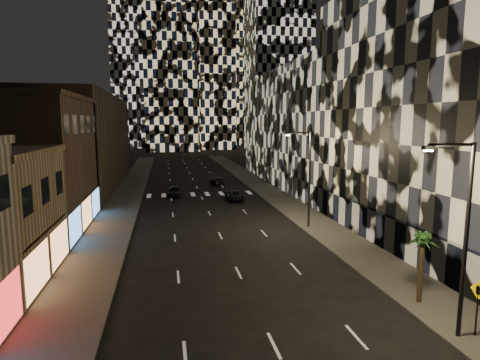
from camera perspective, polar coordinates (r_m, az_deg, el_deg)
name	(u,v)px	position (r m, az deg, el deg)	size (l,w,h in m)	color
sidewalk_left	(126,196)	(56.44, -15.88, -2.20)	(4.00, 120.00, 0.15)	#47443F
sidewalk_right	(269,191)	(58.05, 4.18, -1.62)	(4.00, 120.00, 0.15)	#47443F
curb_left	(142,195)	(56.28, -13.75, -2.15)	(0.20, 120.00, 0.15)	#4C4C47
curb_right	(255,192)	(57.55, 2.16, -1.69)	(0.20, 120.00, 0.15)	#4C4C47
retail_brown	(26,167)	(40.92, -28.14, 1.65)	(10.00, 15.00, 12.00)	#493629
retail_filler_left	(84,142)	(66.53, -21.37, 5.10)	(10.00, 40.00, 14.00)	#493629
midrise_right	(465,110)	(38.65, 29.36, 8.67)	(16.00, 25.00, 22.00)	#232326
midrise_base	(374,225)	(35.30, 18.54, -6.14)	(0.60, 25.00, 3.00)	#383838
midrise_filler_right	(318,128)	(66.98, 11.09, 7.24)	(16.00, 40.00, 18.00)	#232326
tower_right_mid	(278,5)	(151.16, 5.49, 23.57)	(20.00, 20.00, 100.00)	black
tower_center_low	(170,11)	(150.07, -9.99, 22.61)	(18.00, 18.00, 95.00)	black
streetlight_near	(462,227)	(20.58, 29.04, -5.91)	(2.55, 0.25, 9.00)	black
streetlight_far	(307,172)	(37.88, 9.54, 1.07)	(2.55, 0.25, 9.00)	black
car_dark_midlane	(175,191)	(54.86, -9.25, -1.59)	(1.74, 4.32, 1.47)	black
car_dark_oncoming	(217,181)	(64.71, -3.25, -0.10)	(1.74, 4.29, 1.24)	black
car_dark_rightlane	(235,196)	(51.61, -0.78, -2.25)	(2.01, 4.35, 1.21)	black
ped_sign	(478,299)	(22.17, 30.75, -14.32)	(0.14, 0.88, 2.64)	black
palm_tree	(422,245)	(24.17, 24.51, -8.37)	(2.01, 2.01, 3.96)	#47331E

